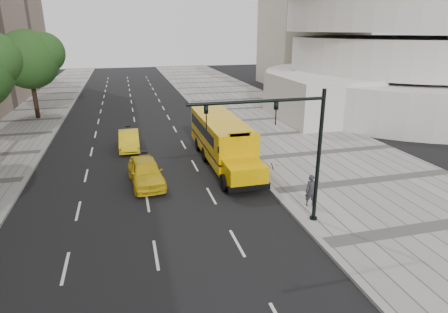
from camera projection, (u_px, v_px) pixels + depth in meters
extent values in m
plane|color=black|center=(158.00, 169.00, 24.81)|extent=(140.00, 140.00, 0.00)
cube|color=#9A9691|center=(321.00, 153.00, 27.69)|extent=(12.00, 140.00, 0.15)
cube|color=gray|center=(244.00, 160.00, 26.24)|extent=(0.30, 140.00, 0.15)
cube|color=gray|center=(26.00, 180.00, 22.85)|extent=(0.30, 140.00, 0.15)
cylinder|color=silver|center=(401.00, 89.00, 44.22)|extent=(32.00, 32.00, 4.00)
cylinder|color=silver|center=(407.00, 53.00, 42.89)|extent=(26.00, 26.00, 3.60)
cylinder|color=silver|center=(413.00, 14.00, 41.52)|extent=(27.60, 27.60, 3.60)
cube|color=silver|center=(319.00, 98.00, 37.35)|extent=(8.00, 10.00, 4.40)
cylinder|color=black|center=(34.00, 93.00, 37.54)|extent=(0.44, 0.44, 5.29)
sphere|color=#1E4416|center=(29.00, 60.00, 36.46)|extent=(5.69, 5.69, 5.69)
sphere|color=#1E4416|center=(44.00, 53.00, 36.88)|extent=(3.98, 3.98, 3.98)
sphere|color=#1E4416|center=(16.00, 64.00, 35.95)|extent=(3.70, 3.70, 3.70)
cube|color=#E9AC00|center=(221.00, 136.00, 25.97)|extent=(2.50, 9.00, 2.45)
cube|color=#E9AC00|center=(245.00, 173.00, 21.16)|extent=(2.20, 2.00, 1.10)
cube|color=black|center=(249.00, 188.00, 20.54)|extent=(2.38, 0.25, 0.35)
cube|color=black|center=(221.00, 143.00, 26.14)|extent=(2.52, 9.00, 0.12)
cube|color=black|center=(239.00, 148.00, 21.76)|extent=(2.05, 0.10, 0.90)
cube|color=black|center=(219.00, 127.00, 26.27)|extent=(2.52, 7.50, 0.70)
cube|color=#E9AC00|center=(240.00, 135.00, 21.49)|extent=(1.40, 0.12, 0.28)
ellipsoid|color=silver|center=(280.00, 165.00, 19.99)|extent=(0.32, 0.32, 0.14)
cylinder|color=black|center=(274.00, 168.00, 20.20)|extent=(0.36, 0.47, 0.58)
cylinder|color=black|center=(224.00, 183.00, 21.36)|extent=(0.30, 1.00, 1.00)
cylinder|color=black|center=(261.00, 179.00, 21.91)|extent=(0.30, 1.00, 1.00)
cylinder|color=black|center=(205.00, 154.00, 26.11)|extent=(0.30, 1.00, 1.00)
cylinder|color=black|center=(236.00, 152.00, 26.66)|extent=(0.30, 1.00, 1.00)
cylinder|color=black|center=(198.00, 144.00, 28.40)|extent=(0.30, 1.00, 1.00)
cylinder|color=black|center=(227.00, 142.00, 28.94)|extent=(0.30, 1.00, 1.00)
imported|color=yellow|center=(146.00, 172.00, 22.19)|extent=(2.19, 4.67, 1.55)
imported|color=yellow|center=(129.00, 140.00, 28.75)|extent=(1.52, 4.25, 1.40)
imported|color=#302E36|center=(311.00, 191.00, 19.11)|extent=(0.69, 0.54, 1.68)
cylinder|color=black|center=(318.00, 159.00, 17.03)|extent=(0.18, 0.18, 6.40)
cylinder|color=black|center=(313.00, 219.00, 18.03)|extent=(0.36, 0.36, 0.25)
cylinder|color=black|center=(258.00, 101.00, 15.39)|extent=(6.00, 0.14, 0.14)
imported|color=black|center=(276.00, 113.00, 15.77)|extent=(0.16, 0.20, 1.00)
imported|color=black|center=(206.00, 118.00, 15.04)|extent=(0.16, 0.20, 1.00)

